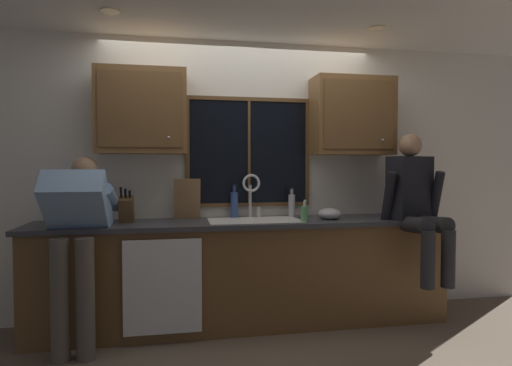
% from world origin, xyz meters
% --- Properties ---
extents(back_wall, '(5.95, 0.12, 2.55)m').
position_xyz_m(back_wall, '(0.00, 0.06, 1.27)').
color(back_wall, silver).
rests_on(back_wall, floor).
extents(ceiling_downlight_left, '(0.14, 0.14, 0.01)m').
position_xyz_m(ceiling_downlight_left, '(-1.06, -0.60, 2.54)').
color(ceiling_downlight_left, '#FFEAB2').
extents(ceiling_downlight_right, '(0.14, 0.14, 0.01)m').
position_xyz_m(ceiling_downlight_right, '(1.06, -0.60, 2.54)').
color(ceiling_downlight_right, '#FFEAB2').
extents(window_glass, '(1.10, 0.02, 0.95)m').
position_xyz_m(window_glass, '(0.08, -0.01, 1.52)').
color(window_glass, black).
extents(window_frame_top, '(1.17, 0.02, 0.04)m').
position_xyz_m(window_frame_top, '(0.08, -0.02, 2.02)').
color(window_frame_top, brown).
extents(window_frame_bottom, '(1.17, 0.02, 0.04)m').
position_xyz_m(window_frame_bottom, '(0.08, -0.02, 1.03)').
color(window_frame_bottom, brown).
extents(window_frame_left, '(0.04, 0.02, 0.95)m').
position_xyz_m(window_frame_left, '(-0.49, -0.02, 1.52)').
color(window_frame_left, brown).
extents(window_frame_right, '(0.03, 0.02, 0.95)m').
position_xyz_m(window_frame_right, '(0.65, -0.02, 1.52)').
color(window_frame_right, brown).
extents(window_mullion_center, '(0.02, 0.02, 0.95)m').
position_xyz_m(window_mullion_center, '(0.08, -0.02, 1.52)').
color(window_mullion_center, brown).
extents(lower_cabinet_run, '(3.55, 0.58, 0.88)m').
position_xyz_m(lower_cabinet_run, '(0.00, -0.29, 0.44)').
color(lower_cabinet_run, brown).
rests_on(lower_cabinet_run, floor).
extents(countertop, '(3.61, 0.62, 0.04)m').
position_xyz_m(countertop, '(0.00, -0.31, 0.90)').
color(countertop, '#38383D').
rests_on(countertop, lower_cabinet_run).
extents(dishwasher_front, '(0.60, 0.02, 0.74)m').
position_xyz_m(dishwasher_front, '(-0.70, -0.61, 0.46)').
color(dishwasher_front, white).
extents(upper_cabinet_left, '(0.75, 0.36, 0.72)m').
position_xyz_m(upper_cabinet_left, '(-0.87, -0.17, 1.86)').
color(upper_cabinet_left, brown).
extents(upper_cabinet_right, '(0.75, 0.36, 0.72)m').
position_xyz_m(upper_cabinet_right, '(1.04, -0.17, 1.86)').
color(upper_cabinet_right, brown).
extents(sink, '(0.80, 0.46, 0.21)m').
position_xyz_m(sink, '(0.08, -0.30, 0.82)').
color(sink, white).
rests_on(sink, lower_cabinet_run).
extents(faucet, '(0.18, 0.09, 0.40)m').
position_xyz_m(faucet, '(0.09, -0.12, 1.17)').
color(faucet, silver).
rests_on(faucet, countertop).
extents(person_standing, '(0.53, 0.72, 1.47)m').
position_xyz_m(person_standing, '(-1.32, -0.57, 0.93)').
color(person_standing, '#595147').
rests_on(person_standing, floor).
extents(person_sitting_on_counter, '(0.54, 0.65, 1.26)m').
position_xyz_m(person_sitting_on_counter, '(1.46, -0.57, 1.10)').
color(person_sitting_on_counter, '#262628').
rests_on(person_sitting_on_counter, countertop).
extents(knife_block, '(0.12, 0.18, 0.32)m').
position_xyz_m(knife_block, '(-1.00, -0.24, 1.03)').
color(knife_block, brown).
rests_on(knife_block, countertop).
extents(cutting_board, '(0.23, 0.10, 0.36)m').
position_xyz_m(cutting_board, '(-0.49, -0.09, 1.10)').
color(cutting_board, '#997047').
rests_on(cutting_board, countertop).
extents(mixing_bowl, '(0.21, 0.21, 0.10)m').
position_xyz_m(mixing_bowl, '(0.75, -0.35, 0.97)').
color(mixing_bowl, '#B7B7BC').
rests_on(mixing_bowl, countertop).
extents(soap_dispenser, '(0.06, 0.07, 0.19)m').
position_xyz_m(soap_dispenser, '(0.48, -0.47, 0.99)').
color(soap_dispenser, '#59A566').
rests_on(soap_dispenser, countertop).
extents(bottle_green_glass, '(0.06, 0.06, 0.27)m').
position_xyz_m(bottle_green_glass, '(0.47, -0.12, 1.03)').
color(bottle_green_glass, '#B7B7BC').
rests_on(bottle_green_glass, countertop).
extents(bottle_tall_clear, '(0.07, 0.07, 0.30)m').
position_xyz_m(bottle_tall_clear, '(-0.06, -0.07, 1.05)').
color(bottle_tall_clear, '#334C8C').
rests_on(bottle_tall_clear, countertop).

